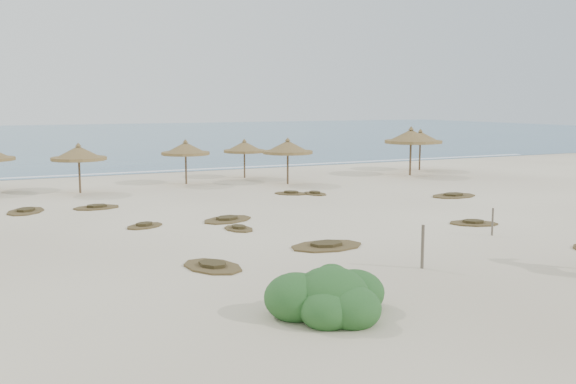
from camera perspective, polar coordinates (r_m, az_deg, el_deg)
name	(u,v)px	position (r m, az deg, el deg)	size (l,w,h in m)	color
ground	(311,254)	(20.26, 2.03, -5.56)	(160.00, 160.00, 0.00)	#F6EBCA
ocean	(55,137)	(93.01, -20.02, 4.60)	(200.00, 100.00, 0.01)	#29577D
foam_line	(133,173)	(44.65, -13.65, 1.68)	(70.00, 0.60, 0.01)	white
palapa_2	(79,154)	(35.22, -18.12, 3.24)	(2.84, 2.84, 2.66)	brown
palapa_3	(186,149)	(37.70, -9.10, 3.78)	(3.69, 3.69, 2.62)	brown
palapa_4	(244,147)	(40.37, -3.90, 3.97)	(2.88, 2.88, 2.47)	brown
palapa_5	(288,148)	(37.21, -0.03, 3.94)	(3.47, 3.47, 2.72)	brown
palapa_6	(411,137)	(42.46, 10.88, 4.81)	(4.41, 4.41, 3.20)	brown
palapa_7	(420,138)	(45.91, 11.68, 4.73)	(3.63, 3.63, 2.91)	brown
fence_post_near	(423,247)	(18.84, 11.87, -4.78)	(0.10, 0.10, 1.27)	brown
fence_post_far	(493,222)	(24.12, 17.72, -2.54)	(0.07, 0.07, 1.00)	brown
bush	(331,297)	(14.54, 3.81, -9.33)	(2.89, 2.54, 1.29)	#2A5E28
scrub_2	(239,228)	(24.16, -4.41, -3.23)	(1.14, 1.58, 0.16)	brown
scrub_3	(227,219)	(26.05, -5.41, -2.43)	(2.68, 2.27, 0.16)	brown
scrub_4	(473,223)	(26.20, 16.16, -2.65)	(2.26, 2.02, 0.16)	brown
scrub_5	(454,195)	(33.57, 14.50, -0.30)	(2.65, 1.84, 0.16)	brown
scrub_6	(26,211)	(30.15, -22.30, -1.57)	(2.18, 2.61, 0.16)	brown
scrub_7	(291,193)	(33.33, 0.26, -0.10)	(2.07, 2.01, 0.16)	brown
scrub_9	(327,245)	(21.29, 3.45, -4.76)	(2.54, 1.66, 0.16)	brown
scrub_10	(315,193)	(33.27, 2.40, -0.12)	(1.18, 1.64, 0.16)	brown
scrub_11	(213,266)	(18.79, -6.73, -6.54)	(1.98, 2.47, 0.16)	brown
scrub_13	(97,207)	(30.17, -16.65, -1.30)	(2.14, 1.46, 0.16)	brown
scrub_14	(145,225)	(25.24, -12.64, -2.92)	(1.88, 1.66, 0.16)	brown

